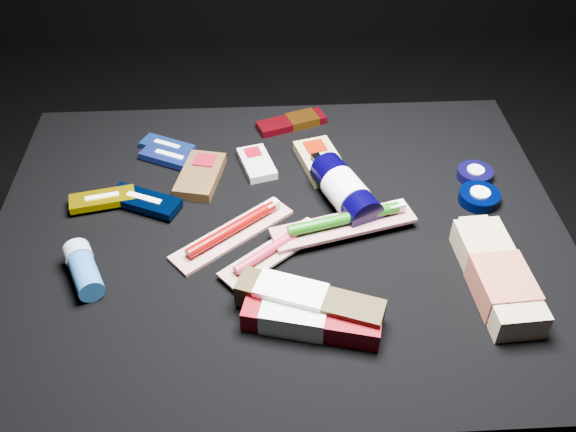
{
  "coord_description": "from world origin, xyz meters",
  "views": [
    {
      "loc": [
        -0.03,
        -0.8,
        1.15
      ],
      "look_at": [
        0.01,
        0.01,
        0.42
      ],
      "focal_mm": 40.0,
      "sensor_mm": 36.0,
      "label": 1
    }
  ],
  "objects_px": {
    "lotion_bottle": "(345,191)",
    "deodorant_stick": "(83,269)",
    "toothpaste_carton_red": "(305,321)",
    "bodywash_bottle": "(498,277)"
  },
  "relations": [
    {
      "from": "bodywash_bottle",
      "to": "toothpaste_carton_red",
      "type": "xyz_separation_m",
      "value": [
        -0.3,
        -0.07,
        -0.0
      ]
    },
    {
      "from": "lotion_bottle",
      "to": "deodorant_stick",
      "type": "relative_size",
      "value": 1.81
    },
    {
      "from": "bodywash_bottle",
      "to": "toothpaste_carton_red",
      "type": "height_order",
      "value": "bodywash_bottle"
    },
    {
      "from": "deodorant_stick",
      "to": "toothpaste_carton_red",
      "type": "xyz_separation_m",
      "value": [
        0.34,
        -0.12,
        -0.0
      ]
    },
    {
      "from": "deodorant_stick",
      "to": "toothpaste_carton_red",
      "type": "height_order",
      "value": "deodorant_stick"
    },
    {
      "from": "deodorant_stick",
      "to": "toothpaste_carton_red",
      "type": "distance_m",
      "value": 0.36
    },
    {
      "from": "toothpaste_carton_red",
      "to": "lotion_bottle",
      "type": "bearing_deg",
      "value": 85.89
    },
    {
      "from": "lotion_bottle",
      "to": "deodorant_stick",
      "type": "distance_m",
      "value": 0.46
    },
    {
      "from": "lotion_bottle",
      "to": "bodywash_bottle",
      "type": "distance_m",
      "value": 0.3
    },
    {
      "from": "bodywash_bottle",
      "to": "toothpaste_carton_red",
      "type": "bearing_deg",
      "value": -171.19
    }
  ]
}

